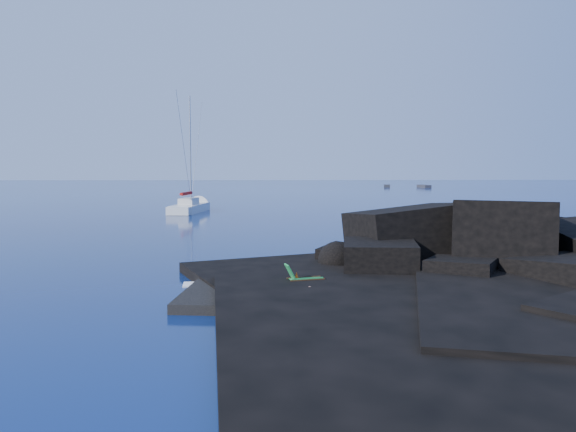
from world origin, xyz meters
name	(u,v)px	position (x,y,z in m)	size (l,w,h in m)	color
ground	(179,301)	(0.00, 0.00, 0.00)	(400.00, 400.00, 0.00)	#031334
headland	(496,282)	(13.00, 3.00, 0.00)	(24.00, 24.00, 3.60)	black
beach	(300,297)	(4.50, 0.50, 0.00)	(8.50, 6.00, 0.70)	black
surf_foam	(306,274)	(5.00, 5.00, 0.00)	(10.00, 8.00, 0.06)	white
sailboat	(190,212)	(-5.43, 41.19, 0.00)	(2.55, 12.15, 12.73)	silver
deck_chair	(306,274)	(4.72, 0.71, 0.84)	(1.41, 0.62, 0.97)	#1C7E3B
towel	(298,295)	(4.35, -0.88, 0.37)	(1.69, 0.80, 0.04)	silver
sunbather	(298,291)	(4.35, -0.88, 0.52)	(1.60, 0.47, 0.25)	#B2735D
marker_cone	(296,279)	(4.36, 0.63, 0.63)	(0.37, 0.37, 0.57)	#FF530D
distant_boat_a	(387,187)	(32.49, 118.80, 0.00)	(1.45, 4.65, 0.62)	#222327
distant_boat_b	(424,188)	(40.77, 115.01, 0.00)	(1.60, 5.15, 0.69)	#2A292E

